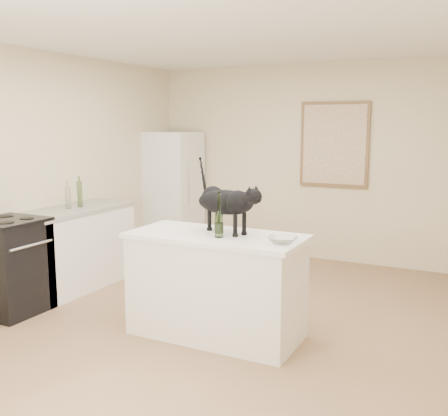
{
  "coord_description": "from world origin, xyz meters",
  "views": [
    {
      "loc": [
        2.13,
        -4.05,
        1.83
      ],
      "look_at": [
        0.15,
        -0.15,
        1.12
      ],
      "focal_mm": 42.11,
      "sensor_mm": 36.0,
      "label": 1
    }
  ],
  "objects_px": {
    "fridge": "(173,191)",
    "glass_bowl": "(283,240)",
    "black_cat": "(226,205)",
    "stove": "(10,267)",
    "wine_bottle": "(219,217)"
  },
  "relations": [
    {
      "from": "black_cat",
      "to": "glass_bowl",
      "type": "xyz_separation_m",
      "value": [
        0.59,
        -0.18,
        -0.21
      ]
    },
    {
      "from": "stove",
      "to": "fridge",
      "type": "relative_size",
      "value": 0.53
    },
    {
      "from": "fridge",
      "to": "glass_bowl",
      "type": "xyz_separation_m",
      "value": [
        2.68,
        -2.63,
        0.08
      ]
    },
    {
      "from": "glass_bowl",
      "to": "black_cat",
      "type": "bearing_deg",
      "value": 163.05
    },
    {
      "from": "black_cat",
      "to": "wine_bottle",
      "type": "bearing_deg",
      "value": -57.23
    },
    {
      "from": "stove",
      "to": "fridge",
      "type": "distance_m",
      "value": 2.98
    },
    {
      "from": "stove",
      "to": "glass_bowl",
      "type": "distance_m",
      "value": 2.74
    },
    {
      "from": "stove",
      "to": "black_cat",
      "type": "bearing_deg",
      "value": 13.31
    },
    {
      "from": "black_cat",
      "to": "glass_bowl",
      "type": "height_order",
      "value": "black_cat"
    },
    {
      "from": "stove",
      "to": "wine_bottle",
      "type": "xyz_separation_m",
      "value": [
        2.13,
        0.3,
        0.62
      ]
    },
    {
      "from": "black_cat",
      "to": "glass_bowl",
      "type": "relative_size",
      "value": 2.89
    },
    {
      "from": "fridge",
      "to": "stove",
      "type": "bearing_deg",
      "value": -90.0
    },
    {
      "from": "fridge",
      "to": "glass_bowl",
      "type": "distance_m",
      "value": 3.76
    },
    {
      "from": "stove",
      "to": "wine_bottle",
      "type": "bearing_deg",
      "value": 8.07
    },
    {
      "from": "stove",
      "to": "fridge",
      "type": "height_order",
      "value": "fridge"
    }
  ]
}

